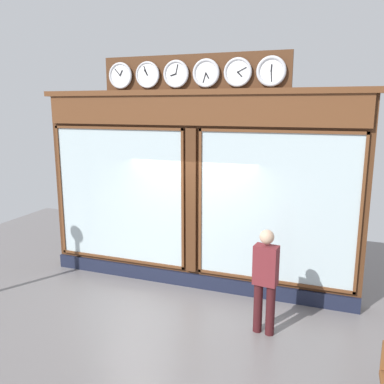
{
  "coord_description": "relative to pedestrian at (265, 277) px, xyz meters",
  "views": [
    {
      "loc": [
        -2.58,
        7.03,
        3.49
      ],
      "look_at": [
        0.0,
        0.0,
        1.92
      ],
      "focal_mm": 37.93,
      "sensor_mm": 36.0,
      "label": 1
    }
  ],
  "objects": [
    {
      "name": "shop_facade",
      "position": [
        1.63,
        -1.31,
        1.03
      ],
      "size": [
        6.32,
        0.42,
        4.4
      ],
      "color": "#4C2B16",
      "rests_on": "ground_plane"
    },
    {
      "name": "ground_plane",
      "position": [
        1.63,
        1.61,
        -0.93
      ],
      "size": [
        14.0,
        14.0,
        0.0
      ],
      "primitive_type": "plane",
      "color": "slate"
    },
    {
      "name": "pedestrian",
      "position": [
        0.0,
        0.0,
        0.0
      ],
      "size": [
        0.39,
        0.27,
        1.69
      ],
      "color": "#3A1316",
      "rests_on": "ground_plane"
    }
  ]
}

